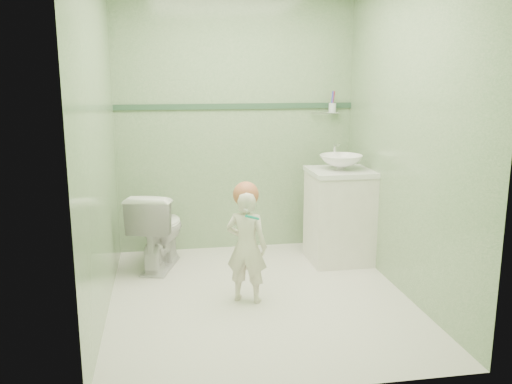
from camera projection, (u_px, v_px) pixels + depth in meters
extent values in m
plane|color=white|center=(259.00, 298.00, 4.10)|extent=(2.50, 2.50, 0.00)
cube|color=#80A877|center=(236.00, 123.00, 5.04)|extent=(2.20, 0.04, 2.40)
cube|color=#80A877|center=(305.00, 168.00, 2.64)|extent=(2.20, 0.04, 2.40)
cube|color=#80A877|center=(98.00, 142.00, 3.66)|extent=(0.04, 2.50, 2.40)
cube|color=#80A877|center=(406.00, 135.00, 4.02)|extent=(0.04, 2.50, 2.40)
cube|color=#30533B|center=(236.00, 106.00, 5.00)|extent=(2.20, 0.02, 0.05)
cube|color=silver|center=(339.00, 217.00, 4.82)|extent=(0.52, 0.50, 0.80)
cube|color=white|center=(341.00, 172.00, 4.74)|extent=(0.54, 0.52, 0.04)
imported|color=white|center=(341.00, 162.00, 4.72)|extent=(0.37, 0.37, 0.13)
cylinder|color=silver|center=(334.00, 153.00, 4.90)|extent=(0.03, 0.03, 0.18)
cylinder|color=silver|center=(336.00, 144.00, 4.83)|extent=(0.02, 0.12, 0.02)
cylinder|color=silver|center=(325.00, 113.00, 5.12)|extent=(0.26, 0.02, 0.02)
cylinder|color=silver|center=(332.00, 108.00, 5.10)|extent=(0.07, 0.07, 0.09)
cylinder|color=purple|center=(333.00, 100.00, 5.07)|extent=(0.01, 0.01, 0.17)
cylinder|color=blue|center=(332.00, 100.00, 5.07)|extent=(0.01, 0.01, 0.17)
cylinder|color=red|center=(333.00, 100.00, 5.08)|extent=(0.01, 0.01, 0.17)
cylinder|color=red|center=(333.00, 100.00, 5.09)|extent=(0.01, 0.01, 0.17)
imported|color=white|center=(158.00, 229.00, 4.67)|extent=(0.55, 0.75, 0.68)
imported|color=silver|center=(247.00, 247.00, 3.96)|extent=(0.36, 0.31, 0.84)
sphere|color=#B86643|center=(246.00, 194.00, 3.90)|extent=(0.19, 0.19, 0.19)
cylinder|color=#11977E|center=(252.00, 217.00, 3.76)|extent=(0.12, 0.10, 0.06)
cube|color=white|center=(246.00, 210.00, 3.81)|extent=(0.03, 0.03, 0.02)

